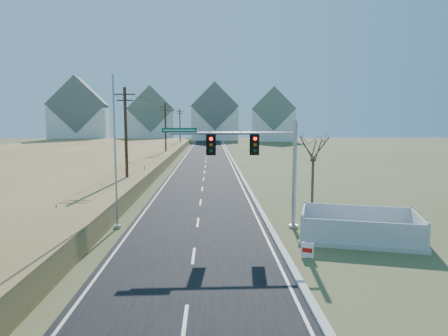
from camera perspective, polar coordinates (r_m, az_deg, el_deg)
The scene contains 16 objects.
ground at distance 20.51m, azimuth -4.12°, elevation -10.71°, with size 260.00×260.00×0.00m, color #3F4F26.
road at distance 69.83m, azimuth -2.51°, elevation 1.67°, with size 8.00×180.00×0.06m, color black.
curb at distance 69.90m, azimuth 0.89°, elevation 1.73°, with size 0.30×180.00×0.18m, color #B2AFA8.
reed_marsh at distance 64.75m, azimuth -24.38°, elevation 1.24°, with size 38.00×110.00×1.30m, color #AB924D.
utility_pole_near at distance 35.35m, azimuth -13.83°, elevation 4.16°, with size 1.80×0.26×9.00m.
utility_pole_mid at distance 64.98m, azimuth -8.35°, elevation 5.35°, with size 1.80×0.26×9.00m.
utility_pole_far at distance 94.85m, azimuth -6.30°, elevation 5.78°, with size 1.80×0.26×9.00m.
condo_nw at distance 125.71m, azimuth -19.99°, elevation 7.01°, with size 17.69×13.38×19.05m.
condo_nnw at distance 128.94m, azimuth -10.31°, elevation 6.94°, with size 14.93×11.17×17.03m.
condo_n at distance 131.57m, azimuth -1.34°, elevation 7.33°, with size 15.27×10.20×18.54m.
condo_ne at distance 125.04m, azimuth 7.03°, elevation 6.97°, with size 14.12×10.51×16.52m.
traffic_signal_mast at distance 22.67m, azimuth 5.59°, elevation 0.98°, with size 7.75×0.53×6.16m.
fence_enclosure at distance 22.41m, azimuth 18.69°, elevation -8.80°, with size 6.94×5.61×1.38m.
open_sign at distance 18.67m, azimuth 11.82°, elevation -11.41°, with size 0.54×0.25×0.70m.
flagpole at distance 23.41m, azimuth -15.23°, elevation -0.04°, with size 0.39×0.39×8.72m.
bare_tree at distance 26.21m, azimuth 12.66°, elevation 3.04°, with size 2.12×2.12×5.62m.
Camera 1 is at (0.82, -19.56, 6.13)m, focal length 32.00 mm.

